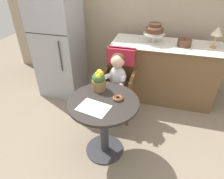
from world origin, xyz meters
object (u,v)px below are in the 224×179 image
at_px(round_layer_cake, 184,43).
at_px(wicker_chair, 120,73).
at_px(tiered_cake_stand, 154,30).
at_px(refrigerator, 59,42).
at_px(seated_child, 117,76).
at_px(flower_vase, 99,81).
at_px(donut_front, 118,98).
at_px(table_lamp, 217,32).
at_px(cafe_table, 104,117).

bearing_deg(round_layer_cake, wicker_chair, -146.09).
relative_size(wicker_chair, round_layer_cake, 5.00).
distance_m(tiered_cake_stand, refrigerator, 1.43).
xyz_separation_m(seated_child, flower_vase, (-0.10, -0.41, 0.15)).
height_order(donut_front, table_lamp, table_lamp).
relative_size(seated_child, flower_vase, 3.11).
bearing_deg(donut_front, table_lamp, 50.85).
bearing_deg(cafe_table, round_layer_cake, 58.89).
relative_size(seated_child, refrigerator, 0.43).
bearing_deg(refrigerator, cafe_table, -46.33).
xyz_separation_m(flower_vase, tiered_cake_stand, (0.46, 1.11, 0.25)).
bearing_deg(wicker_chair, tiered_cake_stand, 57.06).
bearing_deg(cafe_table, refrigerator, 133.67).
relative_size(seated_child, round_layer_cake, 3.81).
height_order(tiered_cake_stand, refrigerator, refrigerator).
xyz_separation_m(flower_vase, refrigerator, (-0.94, 0.91, 0.02)).
height_order(wicker_chair, tiered_cake_stand, tiered_cake_stand).
distance_m(cafe_table, round_layer_cake, 1.56).
relative_size(flower_vase, table_lamp, 0.82).
distance_m(wicker_chair, round_layer_cake, 0.99).
bearing_deg(donut_front, refrigerator, 138.91).
distance_m(tiered_cake_stand, round_layer_cake, 0.45).
bearing_deg(table_lamp, wicker_chair, -154.26).
xyz_separation_m(wicker_chair, seated_child, (0.00, -0.16, 0.04)).
bearing_deg(seated_child, cafe_table, -89.19).
bearing_deg(cafe_table, table_lamp, 48.78).
bearing_deg(table_lamp, flower_vase, -138.13).
xyz_separation_m(seated_child, refrigerator, (-1.04, 0.50, 0.17)).
bearing_deg(table_lamp, tiered_cake_stand, -178.71).
distance_m(donut_front, refrigerator, 1.58).
xyz_separation_m(cafe_table, tiered_cake_stand, (0.35, 1.30, 0.57)).
height_order(cafe_table, flower_vase, flower_vase).
bearing_deg(flower_vase, table_lamp, 41.87).
bearing_deg(round_layer_cake, flower_vase, -128.79).
height_order(wicker_chair, seated_child, seated_child).
height_order(seated_child, round_layer_cake, round_layer_cake).
relative_size(table_lamp, refrigerator, 0.17).
distance_m(seated_child, donut_front, 0.56).
bearing_deg(refrigerator, tiered_cake_stand, 8.13).
xyz_separation_m(seated_child, donut_front, (0.14, -0.54, 0.06)).
bearing_deg(wicker_chair, seated_child, -89.38).
height_order(donut_front, round_layer_cake, round_layer_cake).
relative_size(cafe_table, tiered_cake_stand, 2.40).
height_order(cafe_table, seated_child, seated_child).
distance_m(seated_child, flower_vase, 0.45).
height_order(flower_vase, tiered_cake_stand, tiered_cake_stand).
distance_m(cafe_table, flower_vase, 0.39).
xyz_separation_m(table_lamp, refrigerator, (-2.20, -0.22, -0.27)).
bearing_deg(cafe_table, donut_front, 25.98).
bearing_deg(wicker_chair, refrigerator, 162.41).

